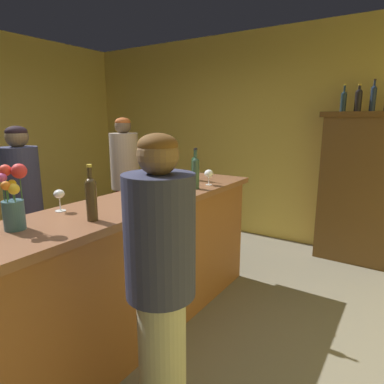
# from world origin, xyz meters

# --- Properties ---
(floor) EXTENTS (7.63, 7.63, 0.00)m
(floor) POSITION_xyz_m (0.00, 0.00, 0.00)
(floor) COLOR #706A59
(floor) RESTS_ON ground
(wall_back) EXTENTS (5.63, 0.12, 2.81)m
(wall_back) POSITION_xyz_m (0.00, 2.99, 1.41)
(wall_back) COLOR gold
(wall_back) RESTS_ON ground
(bar_counter) EXTENTS (0.62, 2.92, 1.07)m
(bar_counter) POSITION_xyz_m (0.34, 0.17, 0.54)
(bar_counter) COLOR brown
(bar_counter) RESTS_ON ground
(display_cabinet) EXTENTS (0.99, 0.39, 1.74)m
(display_cabinet) POSITION_xyz_m (1.60, 2.71, 0.90)
(display_cabinet) COLOR brown
(display_cabinet) RESTS_ON ground
(wine_bottle_chardonnay) EXTENTS (0.07, 0.07, 0.31)m
(wine_bottle_chardonnay) POSITION_xyz_m (0.27, 1.20, 1.20)
(wine_bottle_chardonnay) COLOR #16381F
(wine_bottle_chardonnay) RESTS_ON bar_counter
(wine_bottle_merlot) EXTENTS (0.06, 0.06, 0.33)m
(wine_bottle_merlot) POSITION_xyz_m (0.48, -0.23, 1.22)
(wine_bottle_merlot) COLOR #41331C
(wine_bottle_merlot) RESTS_ON bar_counter
(wine_bottle_malbec) EXTENTS (0.06, 0.06, 0.29)m
(wine_bottle_malbec) POSITION_xyz_m (0.26, 0.64, 1.20)
(wine_bottle_malbec) COLOR #482A16
(wine_bottle_malbec) RESTS_ON bar_counter
(wine_bottle_pinot) EXTENTS (0.06, 0.06, 0.35)m
(wine_bottle_pinot) POSITION_xyz_m (0.50, 0.87, 1.22)
(wine_bottle_pinot) COLOR #2C4634
(wine_bottle_pinot) RESTS_ON bar_counter
(wine_glass_front) EXTENTS (0.08, 0.08, 0.14)m
(wine_glass_front) POSITION_xyz_m (0.31, 0.36, 1.17)
(wine_glass_front) COLOR white
(wine_glass_front) RESTS_ON bar_counter
(wine_glass_mid) EXTENTS (0.08, 0.08, 0.14)m
(wine_glass_mid) POSITION_xyz_m (0.51, 1.07, 1.17)
(wine_glass_mid) COLOR white
(wine_glass_mid) RESTS_ON bar_counter
(wine_glass_rear) EXTENTS (0.07, 0.07, 0.14)m
(wine_glass_rear) POSITION_xyz_m (0.15, -0.21, 1.18)
(wine_glass_rear) COLOR white
(wine_glass_rear) RESTS_ON bar_counter
(wine_glass_spare) EXTENTS (0.06, 0.06, 0.15)m
(wine_glass_spare) POSITION_xyz_m (0.22, 0.45, 1.18)
(wine_glass_spare) COLOR white
(wine_glass_spare) RESTS_ON bar_counter
(flower_arrangement) EXTENTS (0.14, 0.15, 0.35)m
(flower_arrangement) POSITION_xyz_m (0.26, -0.57, 1.24)
(flower_arrangement) COLOR #355B6A
(flower_arrangement) RESTS_ON bar_counter
(cheese_plate) EXTENTS (0.19, 0.19, 0.01)m
(cheese_plate) POSITION_xyz_m (0.13, 0.62, 1.08)
(cheese_plate) COLOR white
(cheese_plate) RESTS_ON bar_counter
(display_bottle_left) EXTENTS (0.06, 0.06, 0.30)m
(display_bottle_left) POSITION_xyz_m (1.30, 2.71, 1.86)
(display_bottle_left) COLOR #1C2D37
(display_bottle_left) RESTS_ON display_cabinet
(display_bottle_midleft) EXTENTS (0.07, 0.07, 0.30)m
(display_bottle_midleft) POSITION_xyz_m (1.45, 2.71, 1.87)
(display_bottle_midleft) COLOR black
(display_bottle_midleft) RESTS_ON display_cabinet
(display_bottle_center) EXTENTS (0.06, 0.06, 0.34)m
(display_bottle_center) POSITION_xyz_m (1.60, 2.71, 1.89)
(display_bottle_center) COLOR #1D293D
(display_bottle_center) RESTS_ON display_cabinet
(patron_in_grey) EXTENTS (0.32, 0.32, 1.67)m
(patron_in_grey) POSITION_xyz_m (-0.74, 1.29, 0.93)
(patron_in_grey) COLOR maroon
(patron_in_grey) RESTS_ON ground
(patron_in_navy) EXTENTS (0.32, 0.32, 1.60)m
(patron_in_navy) POSITION_xyz_m (-0.88, 0.13, 0.89)
(patron_in_navy) COLOR #A9A49A
(patron_in_navy) RESTS_ON ground
(bartender) EXTENTS (0.34, 0.34, 1.60)m
(bartender) POSITION_xyz_m (1.06, -0.33, 0.88)
(bartender) COLOR #9E9C81
(bartender) RESTS_ON ground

